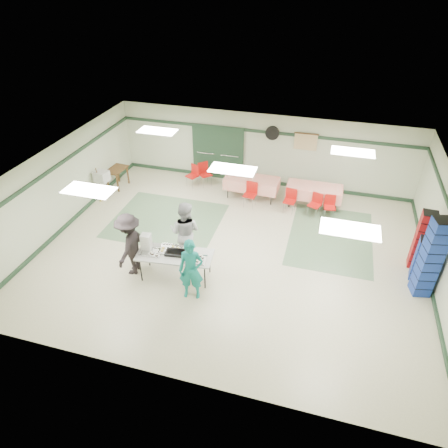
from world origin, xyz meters
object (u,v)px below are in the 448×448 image
(chair_d, at_px, (251,192))
(office_printer, at_px, (101,176))
(dining_table_a, at_px, (314,191))
(dining_table_b, at_px, (252,183))
(crate_stack_blue_b, at_px, (431,258))
(broom, at_px, (100,183))
(printer_table, at_px, (117,171))
(chair_loose_a, at_px, (204,171))
(volunteer_teal, at_px, (191,270))
(chair_c, at_px, (330,204))
(volunteer_grey, at_px, (185,232))
(chair_b, at_px, (290,198))
(serving_table, at_px, (175,256))
(volunteer_dark, at_px, (130,244))
(chair_loose_b, at_px, (194,173))
(crate_stack_blue_a, at_px, (422,260))
(chair_a, at_px, (316,202))
(crate_stack_red, at_px, (422,240))

(chair_d, relative_size, office_printer, 1.91)
(dining_table_a, height_order, dining_table_b, same)
(crate_stack_blue_b, relative_size, broom, 1.79)
(printer_table, bearing_deg, chair_d, 5.10)
(dining_table_b, xyz_separation_m, chair_loose_a, (-1.93, 0.46, -0.02))
(volunteer_teal, xyz_separation_m, chair_c, (3.12, 4.79, -0.37))
(volunteer_grey, relative_size, chair_b, 2.26)
(chair_c, bearing_deg, serving_table, -140.06)
(volunteer_grey, xyz_separation_m, dining_table_b, (1.02, 3.97, -0.36))
(volunteer_dark, bearing_deg, dining_table_b, 152.92)
(volunteer_dark, xyz_separation_m, chair_loose_a, (0.31, 5.36, -0.37))
(chair_loose_b, bearing_deg, crate_stack_blue_a, 2.09)
(chair_c, bearing_deg, crate_stack_blue_b, -58.70)
(crate_stack_blue_a, height_order, crate_stack_blue_b, crate_stack_blue_b)
(chair_loose_a, bearing_deg, chair_c, -56.83)
(chair_d, bearing_deg, chair_a, 7.47)
(chair_loose_b, distance_m, crate_stack_red, 8.09)
(chair_loose_b, height_order, crate_stack_red, crate_stack_red)
(broom, bearing_deg, volunteer_grey, -18.94)
(crate_stack_blue_a, distance_m, crate_stack_red, 0.60)
(chair_c, xyz_separation_m, crate_stack_red, (2.52, -1.95, 0.40))
(chair_b, bearing_deg, serving_table, -113.93)
(chair_b, distance_m, chair_c, 1.31)
(chair_d, distance_m, crate_stack_blue_b, 6.06)
(chair_b, xyz_separation_m, printer_table, (-6.48, -0.02, 0.13))
(dining_table_a, height_order, chair_c, chair_c)
(dining_table_a, xyz_separation_m, dining_table_b, (-2.20, -0.00, 0.00))
(dining_table_a, relative_size, broom, 1.48)
(volunteer_dark, relative_size, office_printer, 3.97)
(volunteer_grey, relative_size, crate_stack_blue_b, 0.82)
(chair_loose_b, bearing_deg, dining_table_b, 19.16)
(volunteer_grey, relative_size, dining_table_a, 0.99)
(serving_table, xyz_separation_m, volunteer_teal, (0.67, -0.58, 0.13))
(chair_b, bearing_deg, volunteer_grey, -119.57)
(crate_stack_red, distance_m, printer_table, 10.48)
(chair_loose_a, xyz_separation_m, crate_stack_blue_a, (7.22, -3.54, 0.10))
(volunteer_teal, xyz_separation_m, printer_table, (-4.66, 4.78, -0.22))
(volunteer_teal, distance_m, printer_table, 6.68)
(crate_stack_blue_b, bearing_deg, crate_stack_blue_a, 90.00)
(chair_d, bearing_deg, chair_loose_b, 168.51)
(volunteer_dark, distance_m, crate_stack_blue_b, 7.64)
(chair_a, bearing_deg, broom, -149.97)
(volunteer_grey, bearing_deg, crate_stack_red, -165.71)
(chair_c, relative_size, chair_loose_b, 0.95)
(crate_stack_red, bearing_deg, printer_table, 169.38)
(chair_loose_a, relative_size, broom, 0.70)
(crate_stack_blue_b, bearing_deg, chair_loose_b, 152.68)
(volunteer_teal, distance_m, dining_table_b, 5.39)
(volunteer_teal, relative_size, chair_c, 2.16)
(chair_b, xyz_separation_m, crate_stack_red, (3.82, -1.95, 0.38))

